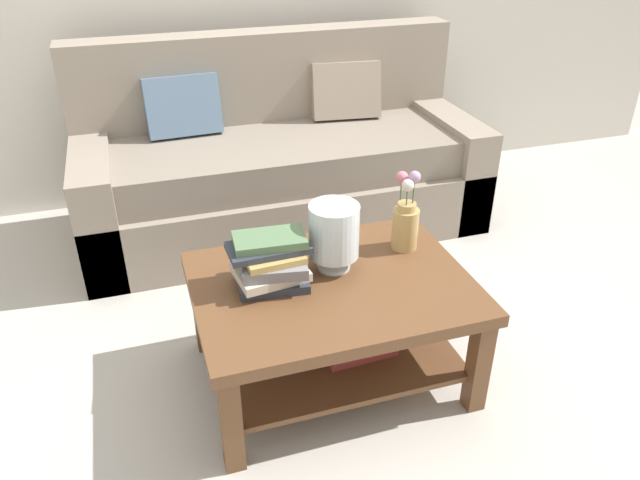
{
  "coord_description": "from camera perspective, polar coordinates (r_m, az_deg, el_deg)",
  "views": [
    {
      "loc": [
        -0.65,
        -2.19,
        1.76
      ],
      "look_at": [
        -0.02,
        -0.21,
        0.56
      ],
      "focal_mm": 34.64,
      "sensor_mm": 36.0,
      "label": 1
    }
  ],
  "objects": [
    {
      "name": "coffee_table",
      "position": [
        2.42,
        1.21,
        -6.44
      ],
      "size": [
        1.05,
        0.78,
        0.46
      ],
      "color": "brown",
      "rests_on": "ground"
    },
    {
      "name": "ground_plane",
      "position": [
        2.89,
        -0.98,
        -7.66
      ],
      "size": [
        10.0,
        10.0,
        0.0
      ],
      "primitive_type": "plane",
      "color": "#B7B2A8"
    },
    {
      "name": "flower_pitcher",
      "position": [
        2.52,
        7.91,
        1.8
      ],
      "size": [
        0.11,
        0.12,
        0.34
      ],
      "color": "tan",
      "rests_on": "coffee_table"
    },
    {
      "name": "book_stack_main",
      "position": [
        2.29,
        -4.5,
        -2.05
      ],
      "size": [
        0.3,
        0.25,
        0.19
      ],
      "color": "#2D333D",
      "rests_on": "coffee_table"
    },
    {
      "name": "couch",
      "position": [
        3.59,
        -3.73,
        6.94
      ],
      "size": [
        2.23,
        0.9,
        1.06
      ],
      "color": "gray",
      "rests_on": "ground"
    },
    {
      "name": "glass_hurricane_vase",
      "position": [
        2.34,
        1.3,
        0.72
      ],
      "size": [
        0.19,
        0.19,
        0.27
      ],
      "color": "silver",
      "rests_on": "coffee_table"
    }
  ]
}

